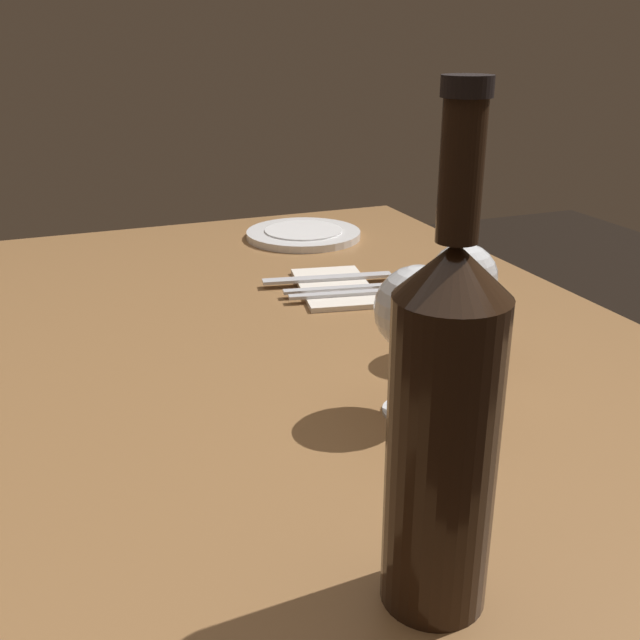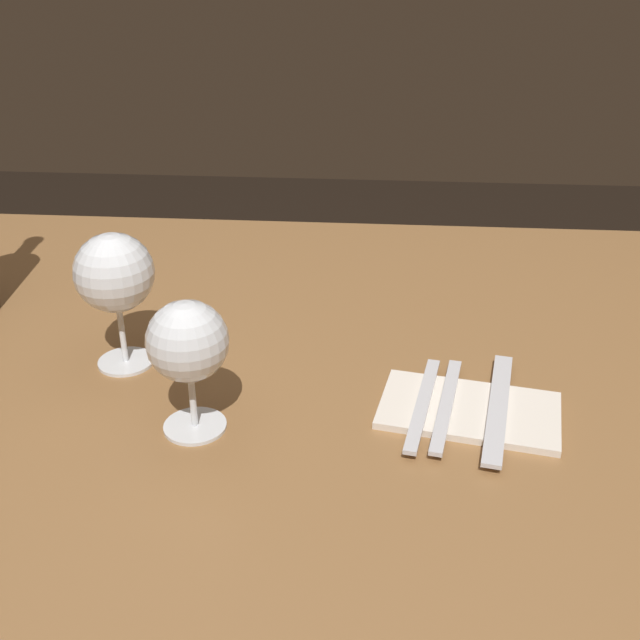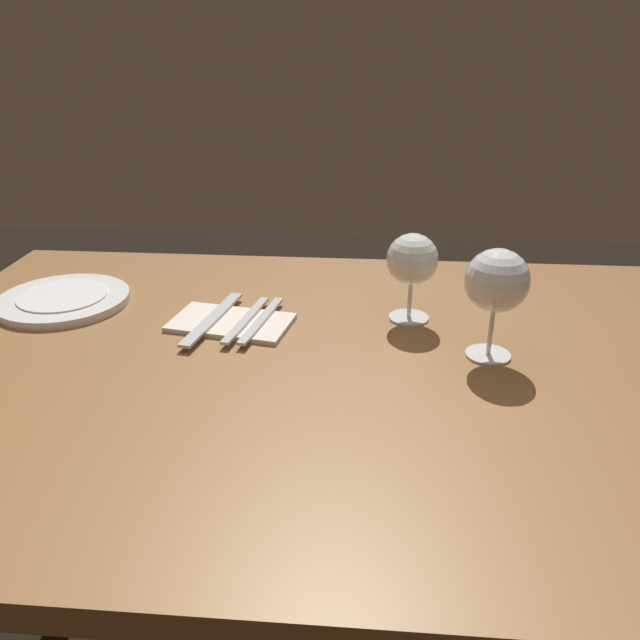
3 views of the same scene
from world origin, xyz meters
name	(u,v)px [view 3 (image 3 of 3)]	position (x,y,z in m)	size (l,w,h in m)	color
dining_table	(314,413)	(0.00, 0.00, 0.65)	(1.30, 0.90, 0.74)	olive
wine_glass_left	(497,283)	(-0.25, -0.03, 0.86)	(0.09, 0.09, 0.16)	white
wine_glass_right	(412,261)	(-0.14, -0.16, 0.84)	(0.08, 0.08, 0.15)	white
dinner_plate	(63,299)	(0.45, -0.17, 0.75)	(0.22, 0.22, 0.02)	white
folded_napkin	(231,323)	(0.15, -0.11, 0.74)	(0.21, 0.14, 0.01)	silver
fork_inner	(246,319)	(0.12, -0.11, 0.75)	(0.05, 0.18, 0.00)	silver
fork_outer	(261,320)	(0.10, -0.11, 0.75)	(0.05, 0.18, 0.00)	silver
table_knife	(213,318)	(0.18, -0.11, 0.75)	(0.06, 0.21, 0.00)	silver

